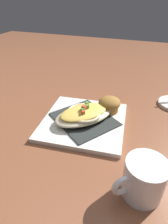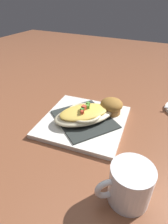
# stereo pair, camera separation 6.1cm
# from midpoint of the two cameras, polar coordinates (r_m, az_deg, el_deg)

# --- Properties ---
(ground_plane) EXTENTS (2.60, 2.60, 0.00)m
(ground_plane) POSITION_cam_midpoint_polar(r_m,az_deg,el_deg) (0.64, 2.75, -3.44)
(ground_plane) COLOR brown
(square_plate) EXTENTS (0.29, 0.29, 0.01)m
(square_plate) POSITION_cam_midpoint_polar(r_m,az_deg,el_deg) (0.63, 2.77, -2.92)
(square_plate) COLOR white
(square_plate) RESTS_ON ground_plane
(folded_napkin) EXTENTS (0.25, 0.25, 0.00)m
(folded_napkin) POSITION_cam_midpoint_polar(r_m,az_deg,el_deg) (0.63, 2.79, -2.22)
(folded_napkin) COLOR #2A2F2D
(folded_napkin) RESTS_ON square_plate
(gratin_dish) EXTENTS (0.22, 0.22, 0.05)m
(gratin_dish) POSITION_cam_midpoint_polar(r_m,az_deg,el_deg) (0.61, 2.84, -0.64)
(gratin_dish) COLOR beige
(gratin_dish) RESTS_ON folded_napkin
(muffin) EXTENTS (0.08, 0.08, 0.05)m
(muffin) POSITION_cam_midpoint_polar(r_m,az_deg,el_deg) (0.66, 10.99, 1.76)
(muffin) COLOR #9B6731
(muffin) RESTS_ON square_plate
(coffee_mug) EXTENTS (0.11, 0.10, 0.09)m
(coffee_mug) POSITION_cam_midpoint_polar(r_m,az_deg,el_deg) (0.43, 17.84, -20.88)
(coffee_mug) COLOR white
(coffee_mug) RESTS_ON ground_plane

